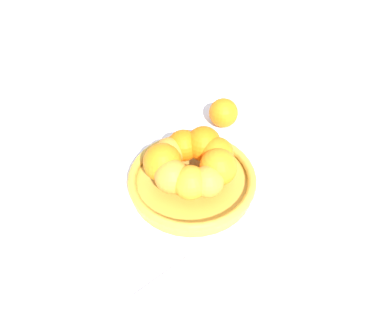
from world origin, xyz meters
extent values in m
plane|color=silver|center=(0.00, 0.00, 0.00)|extent=(4.00, 4.00, 0.00)
cylinder|color=gold|center=(0.00, 0.00, 0.01)|extent=(0.27, 0.27, 0.02)
torus|color=gold|center=(0.00, 0.00, 0.03)|extent=(0.28, 0.28, 0.02)
sphere|color=orange|center=(-0.06, 0.00, 0.08)|extent=(0.08, 0.08, 0.08)
sphere|color=orange|center=(-0.04, -0.04, 0.07)|extent=(0.07, 0.07, 0.07)
sphere|color=orange|center=(-0.01, -0.06, 0.07)|extent=(0.07, 0.07, 0.07)
sphere|color=orange|center=(0.03, -0.05, 0.08)|extent=(0.08, 0.08, 0.08)
sphere|color=orange|center=(0.05, -0.02, 0.07)|extent=(0.07, 0.07, 0.07)
sphere|color=orange|center=(0.05, 0.02, 0.07)|extent=(0.07, 0.07, 0.07)
sphere|color=orange|center=(0.03, 0.05, 0.07)|extent=(0.07, 0.07, 0.07)
sphere|color=orange|center=(-0.01, 0.06, 0.08)|extent=(0.08, 0.08, 0.08)
sphere|color=orange|center=(-0.05, 0.04, 0.07)|extent=(0.07, 0.07, 0.07)
sphere|color=orange|center=(-0.23, -0.02, 0.04)|extent=(0.07, 0.07, 0.07)
cube|color=white|center=(0.24, 0.11, 0.00)|extent=(0.19, 0.19, 0.01)
camera|label=1|loc=(0.50, 0.23, 0.63)|focal=35.00mm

